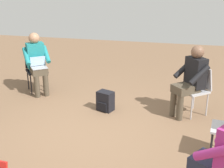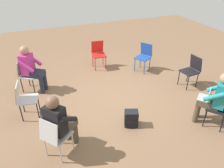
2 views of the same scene
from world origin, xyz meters
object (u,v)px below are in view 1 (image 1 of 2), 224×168
chair_southwest (36,67)px  person_in_black (191,78)px  person_with_laptop (37,60)px  person_in_magenta (223,154)px  chair_northwest (198,87)px  backpack_near_laptop_user (105,102)px

chair_southwest → person_in_black: 3.20m
person_with_laptop → person_in_magenta: same height
chair_northwest → person_in_magenta: (2.47, 0.18, 0.20)m
chair_northwest → person_in_black: bearing=90.0°
person_in_black → person_in_magenta: (2.36, 0.31, 0.00)m
chair_northwest → chair_southwest: same height
chair_southwest → backpack_near_laptop_user: 1.85m
chair_southwest → person_with_laptop: bearing=90.0°
person_with_laptop → backpack_near_laptop_user: person_with_laptop is taller
chair_northwest → backpack_near_laptop_user: (0.26, -1.59, -0.34)m
chair_northwest → person_in_black: 0.26m
person_with_laptop → person_in_magenta: bearing=102.4°
chair_northwest → backpack_near_laptop_user: size_ratio=2.36×
chair_northwest → person_in_black: size_ratio=0.69×
person_in_black → backpack_near_laptop_user: person_in_black is taller
chair_northwest → person_with_laptop: 3.19m
person_in_black → person_in_magenta: same height
chair_southwest → person_in_black: person_in_black is taller
person_in_magenta → backpack_near_laptop_user: 2.89m
chair_northwest → person_in_magenta: size_ratio=0.69×
backpack_near_laptop_user → chair_northwest: bearing=99.1°
chair_southwest → person_in_magenta: size_ratio=0.69×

